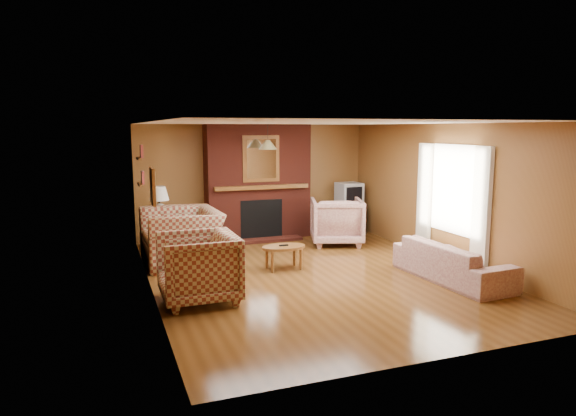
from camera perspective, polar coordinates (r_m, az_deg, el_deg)
name	(u,v)px	position (r m, az deg, el deg)	size (l,w,h in m)	color
floor	(313,275)	(8.28, 2.80, -7.41)	(6.50, 6.50, 0.00)	#4E2D10
ceiling	(314,123)	(7.95, 2.94, 9.43)	(6.50, 6.50, 0.00)	white
wall_back	(254,181)	(11.07, -3.76, 3.04)	(6.50, 6.50, 0.00)	brown
wall_front	(444,244)	(5.25, 16.97, -3.84)	(6.50, 6.50, 0.00)	brown
wall_left	(149,209)	(7.42, -15.18, -0.12)	(6.50, 6.50, 0.00)	brown
wall_right	(446,194)	(9.29, 17.20, 1.55)	(6.50, 6.50, 0.00)	brown
fireplace	(258,183)	(10.82, -3.35, 2.81)	(2.20, 0.82, 2.40)	#521A12
window_right	(451,199)	(9.12, 17.70, 0.93)	(0.10, 1.85, 2.00)	beige
bookshelf	(141,166)	(9.26, -16.02, 4.48)	(0.09, 0.55, 0.71)	brown
botanical_print	(153,186)	(7.08, -14.80, 2.34)	(0.05, 0.40, 0.50)	brown
pendant_light	(268,145)	(10.11, -2.26, 7.05)	(0.36, 0.36, 0.48)	black
plaid_loveseat	(181,236)	(9.07, -11.76, -3.11)	(1.43, 1.25, 0.93)	maroon
plaid_armchair	(198,268)	(7.02, -9.95, -6.54)	(1.00, 1.03, 0.94)	maroon
floral_sofa	(452,261)	(8.32, 17.80, -5.66)	(2.01, 0.79, 0.59)	#C3AD97
floral_armchair	(337,221)	(10.37, 5.42, -1.47)	(1.00, 1.03, 0.93)	#C3AD97
coffee_table	(284,249)	(8.50, -0.48, -4.62)	(0.74, 0.46, 0.42)	brown
side_table	(161,235)	(10.02, -13.98, -2.94)	(0.47, 0.47, 0.63)	brown
table_lamp	(159,201)	(9.91, -14.12, 0.78)	(0.37, 0.37, 0.61)	white
tv_stand	(349,218)	(11.53, 6.75, -1.12)	(0.61, 0.56, 0.67)	black
crt_tv	(349,193)	(11.44, 6.81, 1.66)	(0.52, 0.52, 0.46)	#B1B4B9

